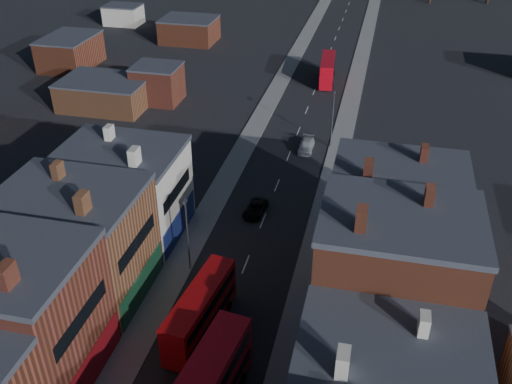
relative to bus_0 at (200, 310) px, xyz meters
The scene contains 8 objects.
pavement_west 28.33m from the bus_0, 100.20° to the left, with size 3.00×200.00×0.12m, color gray.
pavement_east 29.01m from the bus_0, 73.94° to the left, with size 3.00×200.00×0.12m, color gray.
lamp_post_2 8.93m from the bus_0, 115.42° to the left, with size 0.25×0.70×8.12m.
lamp_post_3 38.44m from the bus_0, 79.94° to the left, with size 0.25×0.70×8.12m.
bus_0 is the anchor object (origin of this frame).
bus_2 62.97m from the bus_0, 87.27° to the left, with size 3.12×10.17×4.33m.
car_2 19.19m from the bus_0, 89.10° to the left, with size 2.04×4.43×1.23m, color black.
car_3 36.29m from the bus_0, 84.38° to the left, with size 1.91×4.69×1.36m, color silver.
Camera 1 is at (11.36, -11.76, 36.34)m, focal length 40.00 mm.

